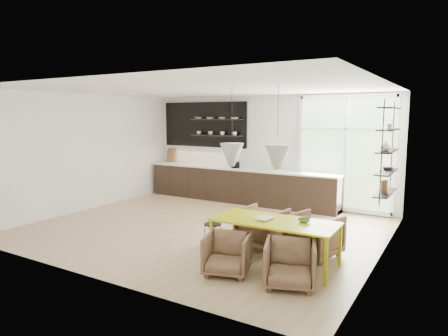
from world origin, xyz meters
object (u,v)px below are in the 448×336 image
armchair_back_left (262,227)px  wire_stool (213,232)px  armchair_front_left (227,254)px  armchair_front_right (290,264)px  armchair_back_right (314,235)px  dining_table (275,224)px

armchair_back_left → wire_stool: armchair_back_left is taller
armchair_front_left → armchair_front_right: size_ratio=0.94×
armchair_back_right → wire_stool: armchair_back_right is taller
armchair_back_left → armchair_front_left: armchair_back_left is taller
dining_table → armchair_back_right: 0.87m
armchair_back_right → wire_stool: size_ratio=1.86×
armchair_front_left → wire_stool: size_ratio=1.58×
dining_table → armchair_front_left: 0.92m
armchair_front_left → wire_stool: bearing=115.1°
armchair_back_left → armchair_front_right: armchair_back_left is taller
armchair_back_right → armchair_front_left: 1.67m
armchair_front_left → armchair_front_right: armchair_front_right is taller
armchair_back_left → armchair_front_right: bearing=133.7°
dining_table → wire_stool: 1.39m
armchair_back_right → armchair_front_left: armchair_back_right is taller
wire_stool → armchair_front_left: bearing=-47.7°
armchair_front_right → armchair_front_left: bearing=164.2°
dining_table → armchair_front_right: (0.52, -0.65, -0.34)m
armchair_back_left → wire_stool: bearing=36.6°
armchair_back_right → dining_table: bearing=75.1°
armchair_front_left → wire_stool: (-0.86, 0.95, -0.03)m
dining_table → armchair_front_left: size_ratio=2.94×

